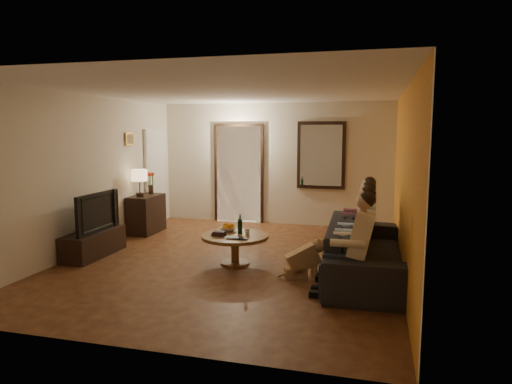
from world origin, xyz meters
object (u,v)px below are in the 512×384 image
(table_lamp, at_px, (140,183))
(coffee_table, at_px, (235,249))
(dresser, at_px, (146,214))
(laptop, at_px, (236,239))
(person_b, at_px, (357,238))
(wine_bottle, at_px, (240,224))
(person_a, at_px, (355,250))
(person_c, at_px, (359,229))
(dog, at_px, (303,257))
(bowl, at_px, (228,229))
(tv_stand, at_px, (94,244))
(person_d, at_px, (361,221))
(sofa, at_px, (365,250))
(tv, at_px, (92,212))

(table_lamp, distance_m, coffee_table, 2.84)
(dresser, xyz_separation_m, coffee_table, (2.34, -1.61, -0.15))
(dresser, relative_size, laptop, 2.55)
(person_b, bearing_deg, dresser, 154.17)
(wine_bottle, bearing_deg, person_a, -31.99)
(person_a, relative_size, person_c, 1.00)
(dog, bearing_deg, wine_bottle, 131.68)
(person_b, xyz_separation_m, person_c, (0.00, 0.60, 0.00))
(bowl, bearing_deg, tv_stand, -170.25)
(person_a, distance_m, bowl, 2.35)
(dog, bearing_deg, person_d, 33.83)
(person_b, distance_m, bowl, 2.10)
(laptop, bearing_deg, sofa, 7.00)
(laptop, bearing_deg, tv_stand, 178.46)
(coffee_table, bearing_deg, table_lamp, 149.32)
(dresser, height_order, person_a, person_a)
(wine_bottle, bearing_deg, person_b, -15.92)
(dresser, bearing_deg, dog, -29.90)
(dresser, relative_size, bowl, 3.24)
(laptop, bearing_deg, tv, 178.46)
(tv, bearing_deg, person_b, -93.47)
(person_b, bearing_deg, laptop, 175.87)
(table_lamp, bearing_deg, dog, -27.07)
(person_d, bearing_deg, dresser, 168.93)
(tv, distance_m, person_d, 4.27)
(bowl, bearing_deg, dresser, 147.28)
(table_lamp, distance_m, sofa, 4.56)
(bowl, bearing_deg, tv, -170.25)
(tv, bearing_deg, coffee_table, -86.30)
(person_b, xyz_separation_m, person_d, (0.00, 1.20, 0.00))
(dresser, height_order, table_lamp, table_lamp)
(dresser, bearing_deg, person_d, -11.07)
(sofa, distance_m, person_b, 0.39)
(dog, bearing_deg, tv, 152.19)
(bowl, relative_size, wine_bottle, 0.84)
(sofa, xyz_separation_m, bowl, (-2.10, 0.32, 0.11))
(tv, bearing_deg, person_d, -77.17)
(dresser, height_order, wine_bottle, wine_bottle)
(sofa, distance_m, dog, 0.87)
(table_lamp, relative_size, person_b, 0.45)
(sofa, xyz_separation_m, person_a, (-0.10, -0.90, 0.22))
(sofa, bearing_deg, dresser, 66.26)
(coffee_table, relative_size, wine_bottle, 3.26)
(person_b, height_order, person_d, same)
(dog, xyz_separation_m, wine_bottle, (-1.04, 0.47, 0.32))
(person_b, relative_size, dog, 2.14)
(table_lamp, height_order, wine_bottle, table_lamp)
(dresser, bearing_deg, tv, -90.00)
(person_c, bearing_deg, person_b, -90.00)
(dresser, height_order, person_c, person_c)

